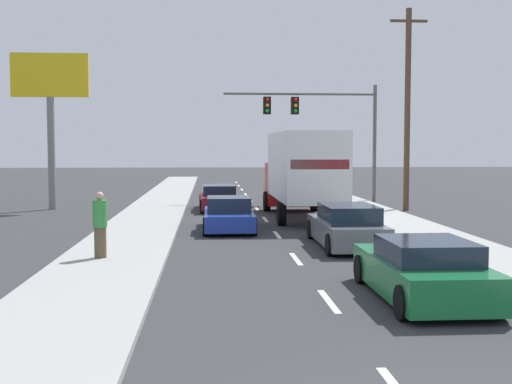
{
  "coord_description": "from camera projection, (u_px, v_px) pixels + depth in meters",
  "views": [
    {
      "loc": [
        -2.39,
        -6.2,
        3.09
      ],
      "look_at": [
        -0.89,
        14.77,
        1.65
      ],
      "focal_mm": 46.0,
      "sensor_mm": 36.0,
      "label": 1
    }
  ],
  "objects": [
    {
      "name": "pedestrian_near_corner",
      "position": [
        100.0,
        225.0,
        17.46
      ],
      "size": [
        0.38,
        0.38,
        1.77
      ],
      "color": "brown",
      "rests_on": "sidewalk_left"
    },
    {
      "name": "box_truck",
      "position": [
        302.0,
        170.0,
        28.06
      ],
      "size": [
        2.69,
        8.96,
        3.71
      ],
      "color": "white",
      "rests_on": "ground_plane"
    },
    {
      "name": "ground_plane",
      "position": [
        259.0,
        212.0,
        31.43
      ],
      "size": [
        140.0,
        140.0,
        0.0
      ],
      "primitive_type": "plane",
      "color": "#333335"
    },
    {
      "name": "traffic_signal_mast",
      "position": [
        312.0,
        115.0,
        36.42
      ],
      "size": [
        8.58,
        0.69,
        6.57
      ],
      "color": "#595B56",
      "rests_on": "ground_plane"
    },
    {
      "name": "sidewalk_right",
      "position": [
        390.0,
        221.0,
        26.81
      ],
      "size": [
        2.89,
        80.0,
        0.14
      ],
      "primitive_type": "cube",
      "color": "#9E9E99",
      "rests_on": "ground_plane"
    },
    {
      "name": "car_green",
      "position": [
        423.0,
        271.0,
        13.28
      ],
      "size": [
        1.97,
        4.35,
        1.25
      ],
      "color": "#196B38",
      "rests_on": "ground_plane"
    },
    {
      "name": "car_gray",
      "position": [
        347.0,
        227.0,
        20.33
      ],
      "size": [
        1.86,
        4.68,
        1.33
      ],
      "color": "slate",
      "rests_on": "ground_plane"
    },
    {
      "name": "utility_pole_mid",
      "position": [
        407.0,
        108.0,
        31.65
      ],
      "size": [
        1.8,
        0.28,
        9.73
      ],
      "color": "brown",
      "rests_on": "ground_plane"
    },
    {
      "name": "lane_markings",
      "position": [
        261.0,
        213.0,
        30.57
      ],
      "size": [
        0.14,
        57.0,
        0.01
      ],
      "color": "silver",
      "rests_on": "ground_plane"
    },
    {
      "name": "sidewalk_left",
      "position": [
        144.0,
        223.0,
        26.09
      ],
      "size": [
        2.89,
        80.0,
        0.14
      ],
      "primitive_type": "cube",
      "color": "#9E9E99",
      "rests_on": "ground_plane"
    },
    {
      "name": "roadside_billboard",
      "position": [
        50.0,
        99.0,
        32.26
      ],
      "size": [
        3.77,
        0.36,
        7.71
      ],
      "color": "slate",
      "rests_on": "ground_plane"
    },
    {
      "name": "car_blue",
      "position": [
        229.0,
        215.0,
        24.39
      ],
      "size": [
        1.89,
        4.36,
        1.26
      ],
      "color": "#1E389E",
      "rests_on": "ground_plane"
    },
    {
      "name": "car_maroon",
      "position": [
        219.0,
        198.0,
        32.31
      ],
      "size": [
        1.98,
        4.55,
        1.24
      ],
      "color": "maroon",
      "rests_on": "ground_plane"
    }
  ]
}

